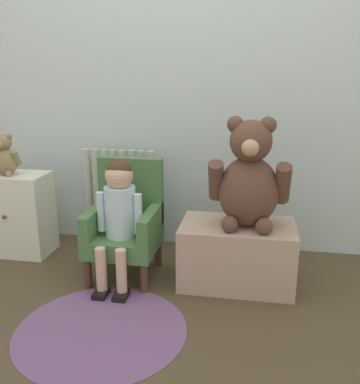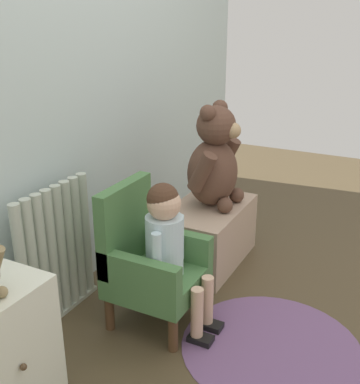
{
  "view_description": "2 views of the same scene",
  "coord_description": "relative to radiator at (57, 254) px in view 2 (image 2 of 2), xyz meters",
  "views": [
    {
      "loc": [
        0.49,
        -1.66,
        1.16
      ],
      "look_at": [
        0.09,
        0.58,
        0.5
      ],
      "focal_mm": 40.0,
      "sensor_mm": 36.0,
      "label": 1
    },
    {
      "loc": [
        -1.89,
        -0.47,
        1.39
      ],
      "look_at": [
        0.17,
        0.59,
        0.51
      ],
      "focal_mm": 45.0,
      "sensor_mm": 36.0,
      "label": 2
    }
  ],
  "objects": [
    {
      "name": "back_wall",
      "position": [
        0.38,
        0.12,
        0.88
      ],
      "size": [
        3.8,
        0.05,
        2.4
      ],
      "primitive_type": "cube",
      "color": "silver",
      "rests_on": "ground_plane"
    },
    {
      "name": "low_bench",
      "position": [
        0.8,
        -0.41,
        -0.15
      ],
      "size": [
        0.62,
        0.38,
        0.35
      ],
      "primitive_type": "cube",
      "color": "tan",
      "rests_on": "ground_plane"
    },
    {
      "name": "child_armchair",
      "position": [
        0.16,
        -0.4,
        -0.02
      ],
      "size": [
        0.38,
        0.4,
        0.67
      ],
      "color": "#46723F",
      "rests_on": "ground_plane"
    },
    {
      "name": "large_teddy_bear",
      "position": [
        0.85,
        -0.42,
        0.28
      ],
      "size": [
        0.42,
        0.3,
        0.58
      ],
      "color": "brown",
      "rests_on": "low_bench"
    },
    {
      "name": "floor_rug",
      "position": [
        0.22,
        -0.99,
        -0.32
      ],
      "size": [
        0.79,
        0.79,
        0.01
      ],
      "primitive_type": "cylinder",
      "color": "#6E4D76",
      "rests_on": "ground_plane"
    },
    {
      "name": "child_figure",
      "position": [
        0.16,
        -0.51,
        0.13
      ],
      "size": [
        0.25,
        0.35,
        0.7
      ],
      "color": "silver",
      "rests_on": "ground_plane"
    },
    {
      "name": "radiator",
      "position": [
        0.0,
        0.0,
        0.0
      ],
      "size": [
        0.5,
        0.05,
        0.65
      ],
      "color": "beige",
      "rests_on": "ground_plane"
    },
    {
      "name": "ground_plane",
      "position": [
        0.38,
        -0.95,
        -0.32
      ],
      "size": [
        6.0,
        6.0,
        0.0
      ],
      "primitive_type": "plane",
      "color": "#4A3C27"
    }
  ]
}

